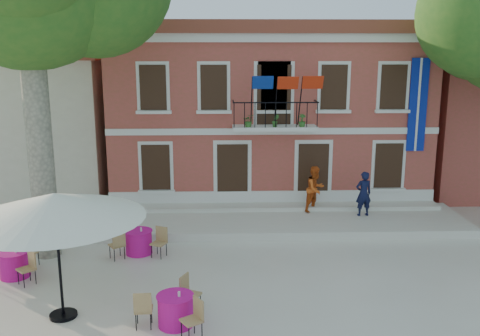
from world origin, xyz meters
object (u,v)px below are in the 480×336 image
cafe_table_0 (14,263)px  cafe_table_3 (139,241)px  patio_umbrella (55,206)px  pedestrian_navy (363,194)px  cafe_table_1 (175,309)px  pedestrian_orange (315,189)px

cafe_table_0 → cafe_table_3: size_ratio=0.97×
patio_umbrella → cafe_table_0: size_ratio=2.35×
cafe_table_3 → pedestrian_navy: bearing=19.3°
pedestrian_navy → cafe_table_1: bearing=38.9°
cafe_table_3 → cafe_table_1: bearing=-71.2°
patio_umbrella → cafe_table_1: (2.82, -0.51, -2.41)m
pedestrian_navy → cafe_table_1: pedestrian_navy is taller
pedestrian_navy → cafe_table_1: (-6.40, -7.40, -0.72)m
pedestrian_navy → cafe_table_3: bearing=9.1°
patio_umbrella → cafe_table_0: bearing=130.6°
pedestrian_navy → pedestrian_orange: (-1.71, 0.58, 0.04)m
pedestrian_navy → pedestrian_orange: size_ratio=0.95×
pedestrian_orange → cafe_table_1: size_ratio=0.95×
patio_umbrella → pedestrian_navy: 11.63m
cafe_table_3 → cafe_table_0: bearing=-153.1°
cafe_table_0 → cafe_table_1: size_ratio=0.97×
cafe_table_1 → pedestrian_orange: bearing=59.5°
patio_umbrella → cafe_table_1: 3.74m
pedestrian_orange → pedestrian_navy: bearing=-57.1°
patio_umbrella → cafe_table_3: patio_umbrella is taller
pedestrian_navy → cafe_table_0: 12.17m
cafe_table_3 → pedestrian_orange: bearing=28.3°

